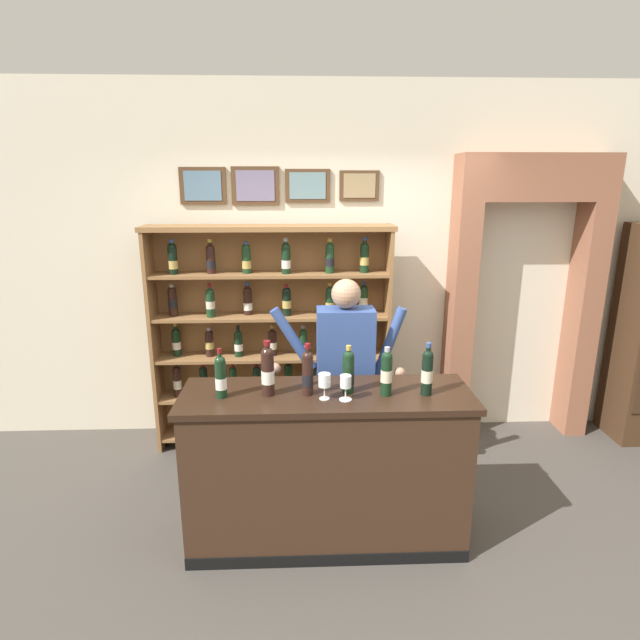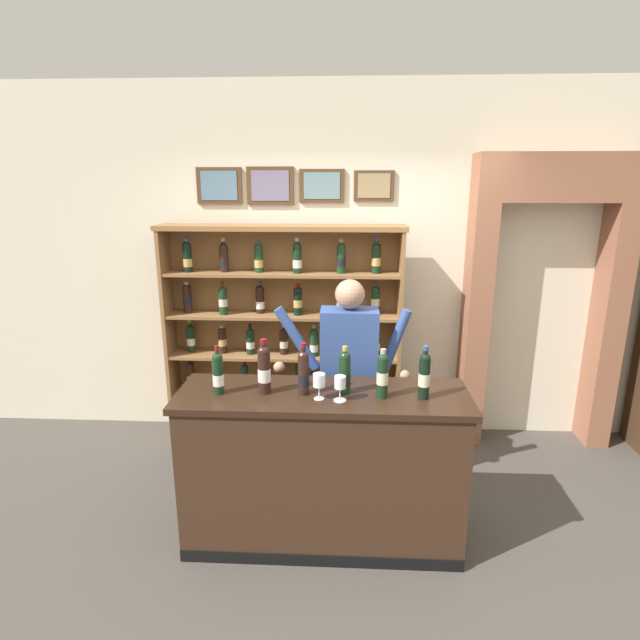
{
  "view_description": "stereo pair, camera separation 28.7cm",
  "coord_description": "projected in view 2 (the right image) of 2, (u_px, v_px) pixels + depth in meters",
  "views": [
    {
      "loc": [
        -0.32,
        -2.88,
        2.27
      ],
      "look_at": [
        -0.2,
        0.25,
        1.41
      ],
      "focal_mm": 28.87,
      "sensor_mm": 36.0,
      "label": 1
    },
    {
      "loc": [
        -0.03,
        -2.88,
        2.27
      ],
      "look_at": [
        -0.2,
        0.25,
        1.41
      ],
      "focal_mm": 28.87,
      "sensor_mm": 36.0,
      "label": 2
    }
  ],
  "objects": [
    {
      "name": "tasting_bottle_brunello",
      "position": [
        303.0,
        372.0,
        3.06
      ],
      "size": [
        0.07,
        0.07,
        0.32
      ],
      "color": "black",
      "rests_on": "tasting_counter"
    },
    {
      "name": "tasting_bottle_chianti",
      "position": [
        218.0,
        373.0,
        3.07
      ],
      "size": [
        0.07,
        0.07,
        0.3
      ],
      "color": "black",
      "rests_on": "tasting_counter"
    },
    {
      "name": "tasting_counter",
      "position": [
        323.0,
        468.0,
        3.24
      ],
      "size": [
        1.77,
        0.56,
        1.02
      ],
      "color": "#382316",
      "rests_on": "ground"
    },
    {
      "name": "tasting_bottle_riserva",
      "position": [
        264.0,
        368.0,
        3.07
      ],
      "size": [
        0.08,
        0.08,
        0.34
      ],
      "color": "black",
      "rests_on": "tasting_counter"
    },
    {
      "name": "ground_plane",
      "position": [
        348.0,
        539.0,
        3.37
      ],
      "size": [
        14.0,
        14.0,
        0.02
      ],
      "primitive_type": "cube",
      "color": "#47423D"
    },
    {
      "name": "tasting_bottle_grappa",
      "position": [
        424.0,
        375.0,
        3.0
      ],
      "size": [
        0.07,
        0.07,
        0.32
      ],
      "color": "black",
      "rests_on": "tasting_counter"
    },
    {
      "name": "wine_glass_right",
      "position": [
        340.0,
        384.0,
        2.97
      ],
      "size": [
        0.07,
        0.07,
        0.15
      ],
      "color": "silver",
      "rests_on": "tasting_counter"
    },
    {
      "name": "archway_doorway",
      "position": [
        541.0,
        284.0,
        4.38
      ],
      "size": [
        1.29,
        0.45,
        2.48
      ],
      "color": "#935B42",
      "rests_on": "ground"
    },
    {
      "name": "wine_glass_left",
      "position": [
        319.0,
        382.0,
        3.0
      ],
      "size": [
        0.07,
        0.07,
        0.16
      ],
      "color": "silver",
      "rests_on": "tasting_counter"
    },
    {
      "name": "back_wall",
      "position": [
        350.0,
        265.0,
        4.57
      ],
      "size": [
        12.0,
        0.19,
        3.07
      ],
      "color": "beige",
      "rests_on": "ground"
    },
    {
      "name": "tasting_bottle_bianco",
      "position": [
        345.0,
        372.0,
        3.07
      ],
      "size": [
        0.07,
        0.07,
        0.3
      ],
      "color": "black",
      "rests_on": "tasting_counter"
    },
    {
      "name": "tasting_bottle_rosso",
      "position": [
        383.0,
        374.0,
        3.01
      ],
      "size": [
        0.07,
        0.07,
        0.3
      ],
      "color": "black",
      "rests_on": "tasting_counter"
    },
    {
      "name": "shopkeeper",
      "position": [
        348.0,
        367.0,
        3.62
      ],
      "size": [
        0.97,
        0.22,
        1.62
      ],
      "color": "#2D3347",
      "rests_on": "ground"
    },
    {
      "name": "wine_shelf",
      "position": [
        283.0,
        332.0,
        4.39
      ],
      "size": [
        2.02,
        0.3,
        1.92
      ],
      "color": "olive",
      "rests_on": "ground"
    }
  ]
}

